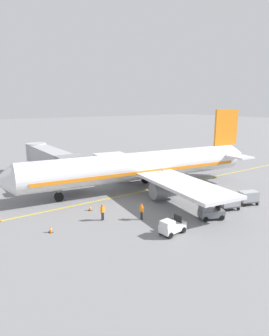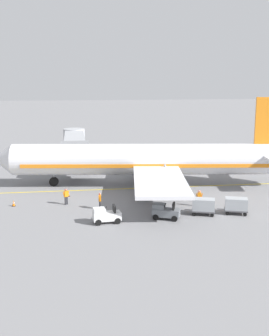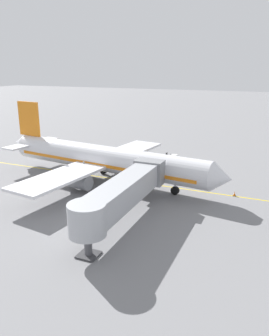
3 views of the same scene
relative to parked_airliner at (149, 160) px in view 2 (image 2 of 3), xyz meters
name	(u,v)px [view 2 (image 2 of 3)]	position (x,y,z in m)	size (l,w,h in m)	color
ground_plane	(139,188)	(-1.00, 1.40, -3.19)	(400.00, 400.00, 0.00)	slate
gate_lead_in_line	(139,188)	(-1.00, 1.40, -3.18)	(0.24, 80.00, 0.01)	gold
parked_airliner	(149,160)	(0.00, 0.00, 0.00)	(30.42, 37.33, 10.63)	silver
jet_bridge	(75,145)	(11.66, 8.73, 0.27)	(17.41, 3.50, 4.98)	#A8AAAF
baggage_tug_lead	(165,212)	(-12.65, 0.67, -2.47)	(2.06, 2.77, 1.62)	slate
baggage_tug_trailing	(106,215)	(-13.00, 6.21, -2.47)	(1.52, 2.61, 1.62)	silver
baggage_cart_front	(204,205)	(-11.93, -3.21, -2.24)	(1.94, 2.97, 1.58)	#4C4C51
baggage_cart_second_in_train	(236,205)	(-12.14, -6.38, -2.24)	(1.94, 2.97, 1.58)	#4C4C51
ground_crew_wing_walker	(66,196)	(-6.63, 9.83, -2.23)	(0.38, 0.70, 1.69)	#232328
ground_crew_loader	(199,197)	(-9.19, -3.60, -2.23)	(0.29, 0.73, 1.69)	#232328
ground_crew_marshaller	(100,200)	(-8.72, 6.47, -2.23)	(0.73, 0.28, 1.69)	#232328
safety_cone_nose_right	(14,203)	(-6.45, 15.14, -2.90)	(0.36, 0.36, 0.59)	black
safety_cone_wing_tip	(68,194)	(-3.43, 9.65, -2.90)	(0.36, 0.36, 0.59)	black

